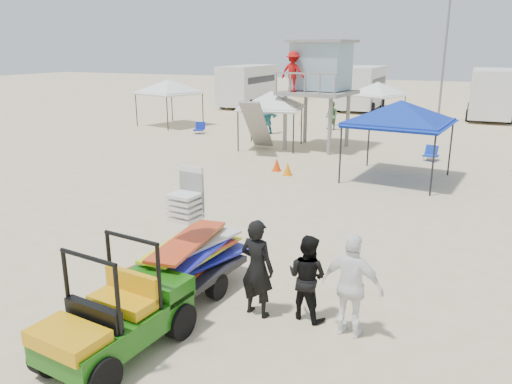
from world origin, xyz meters
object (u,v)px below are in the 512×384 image
at_px(utility_cart, 113,307).
at_px(surf_trailer, 192,249).
at_px(canopy_blue, 401,104).
at_px(lifeguard_tower, 317,70).
at_px(man_left, 257,268).

relative_size(utility_cart, surf_trailer, 1.00).
height_order(utility_cart, canopy_blue, canopy_blue).
distance_m(utility_cart, canopy_blue, 13.26).
relative_size(utility_cart, lifeguard_tower, 0.51).
bearing_deg(lifeguard_tower, canopy_blue, -45.89).
bearing_deg(lifeguard_tower, man_left, -76.68).
distance_m(man_left, lifeguard_tower, 16.16).
relative_size(utility_cart, canopy_blue, 0.68).
relative_size(man_left, lifeguard_tower, 0.37).
height_order(surf_trailer, lifeguard_tower, lifeguard_tower).
relative_size(surf_trailer, man_left, 1.39).
distance_m(utility_cart, man_left, 2.54).
distance_m(lifeguard_tower, canopy_blue, 6.50).
height_order(surf_trailer, man_left, surf_trailer).
distance_m(utility_cart, surf_trailer, 2.33).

